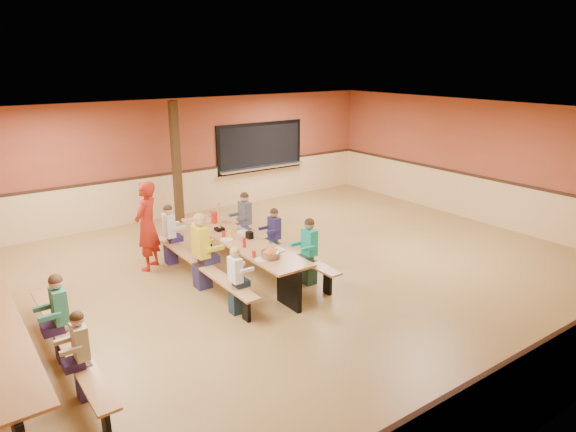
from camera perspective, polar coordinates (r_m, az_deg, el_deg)
ground at (r=9.74m, az=-0.05°, el=-6.80°), size 12.00×12.00×0.00m
room_envelope at (r=9.48m, az=-0.05°, el=-2.98°), size 12.04×10.04×3.02m
kitchen_pass_through at (r=14.68m, az=-3.08°, el=7.44°), size 2.78×0.28×1.38m
structural_post at (r=12.90m, az=-12.29°, el=5.78°), size 0.18×0.18×3.00m
cafeteria_table_main at (r=9.64m, az=-5.27°, el=-3.75°), size 1.91×3.70×0.74m
seated_child_white_left at (r=8.25m, az=-5.84°, el=-7.21°), size 0.32×0.27×1.12m
seated_adult_yellow at (r=9.19m, az=-9.62°, el=-3.92°), size 0.45×0.37×1.37m
seated_child_grey_left at (r=10.43m, az=-13.03°, el=-2.05°), size 0.37×0.30×1.20m
seated_child_teal_right at (r=9.25m, az=2.36°, el=-4.02°), size 0.38×0.31×1.23m
seated_child_navy_right at (r=10.10m, az=-1.52°, el=-2.38°), size 0.34×0.28×1.15m
seated_child_char_right at (r=10.98m, az=-4.79°, el=-0.59°), size 0.38×0.31×1.24m
seated_child_green_sec at (r=7.61m, az=-23.92°, el=-10.37°), size 0.38×0.31×1.24m
seated_child_tan_sec at (r=6.75m, az=-21.93°, el=-14.25°), size 0.34×0.27×1.14m
standing_woman at (r=10.19m, az=-15.40°, el=-1.05°), size 0.76×0.74×1.75m
punch_pitcher at (r=10.53m, az=-8.17°, el=-0.17°), size 0.16×0.16×0.22m
chip_bowl at (r=8.62m, az=-1.94°, el=-4.20°), size 0.32×0.32×0.15m
napkin_dispenser at (r=9.56m, az=-4.30°, el=-2.12°), size 0.10×0.14×0.13m
condiment_mustard at (r=9.56m, az=-6.45°, el=-2.05°), size 0.06×0.06×0.17m
condiment_ketchup at (r=9.11m, az=-4.89°, el=-2.98°), size 0.06×0.06×0.17m
table_paddle at (r=10.02m, az=-7.65°, el=-0.87°), size 0.16×0.16×0.56m
place_settings at (r=9.54m, az=-5.32°, el=-2.24°), size 0.65×3.30×0.11m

